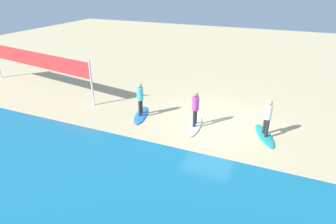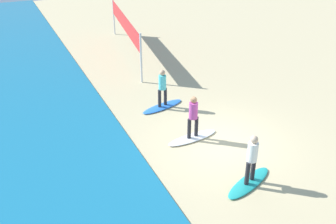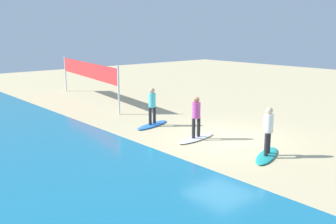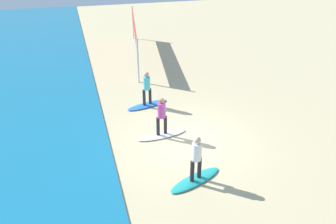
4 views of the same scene
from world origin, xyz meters
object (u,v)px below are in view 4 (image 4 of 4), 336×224
Objects in this scene: surfboard_blue at (147,105)px; surfboard_teal at (195,180)px; surfer_white at (162,113)px; surfer_blue at (147,86)px; volleyball_net at (135,30)px; surfboard_white at (162,135)px; surfer_teal at (196,155)px.

surfboard_teal is at bearing 76.86° from surfboard_blue.
surfer_white is 2.85m from surfer_blue.
surfer_blue is 7.54m from volleyball_net.
surfer_blue is at bearing -98.05° from surfboard_white.
surfboard_blue is at bearing -98.05° from surfboard_white.
surfboard_blue is (5.95, 0.30, 0.00)m from surfboard_teal.
surfboard_white is at bearing 63.43° from surfer_white.
surfer_teal and surfer_white have the same top height.
surfer_blue reaches higher than surfboard_blue.
surfboard_white is 0.99m from surfer_white.
surfer_white is at bearing -106.44° from surfboard_teal.
surfboard_teal is 13.52m from volleyball_net.
surfboard_white and surfboard_blue have the same top height.
surfboard_white is (3.10, 0.34, 0.00)m from surfboard_teal.
surfboard_white is (3.10, 0.34, -0.99)m from surfer_teal.
surfboard_blue is 1.28× the size of surfer_blue.
surfer_teal reaches higher than surfboard_white.
surfboard_teal is at bearing -173.81° from surfer_white.
surfer_white is at bearing 174.78° from volleyball_net.
surfboard_blue is at bearing -0.81° from surfer_white.
surfer_teal is at bearing -0.00° from surfboard_teal.
volleyball_net reaches higher than surfer_blue.
surfboard_teal is 1.28× the size of surfer_teal.
surfer_teal is (0.00, 0.00, 0.99)m from surfboard_teal.
volleyball_net reaches higher than surfer_white.
surfer_white is 3.01m from surfboard_blue.
surfer_teal is 6.04m from surfboard_blue.
surfer_white is 10.36m from volleyball_net.
surfer_white is 0.18× the size of volleyball_net.
surfer_blue is (5.95, 0.30, 0.99)m from surfboard_teal.
surfboard_blue is at bearing 2.85° from surfer_teal.
surfboard_white is 0.23× the size of volleyball_net.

